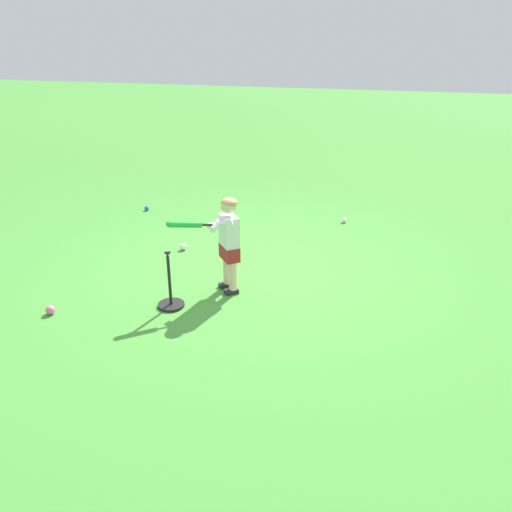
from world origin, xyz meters
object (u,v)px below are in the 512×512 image
at_px(play_ball_far_right, 344,220).
at_px(play_ball_by_bucket, 50,310).
at_px(play_ball_near_batter, 147,208).
at_px(batting_tee, 171,297).
at_px(play_ball_far_left, 183,247).
at_px(child_batter, 226,237).

bearing_deg(play_ball_far_right, play_ball_by_bucket, -36.79).
relative_size(play_ball_near_batter, batting_tee, 0.12).
distance_m(play_ball_far_right, play_ball_near_batter, 3.14).
bearing_deg(play_ball_by_bucket, play_ball_far_left, 160.30).
distance_m(child_batter, play_ball_far_right, 2.82).
xyz_separation_m(play_ball_near_batter, batting_tee, (2.81, 1.63, 0.07)).
bearing_deg(play_ball_far_right, play_ball_far_left, -50.54).
bearing_deg(play_ball_by_bucket, play_ball_far_right, 143.21).
xyz_separation_m(play_ball_far_left, play_ball_far_right, (-1.60, 1.95, -0.01)).
xyz_separation_m(play_ball_by_bucket, play_ball_near_batter, (-3.28, -0.49, -0.01)).
relative_size(play_ball_far_left, batting_tee, 0.15).
bearing_deg(play_ball_far_right, batting_tee, -26.16).
height_order(child_batter, play_ball_far_right, child_batter).
relative_size(child_batter, play_ball_far_left, 11.86).
relative_size(play_ball_far_left, play_ball_near_batter, 1.25).
bearing_deg(play_ball_far_left, play_ball_by_bucket, -19.70).
xyz_separation_m(child_batter, play_ball_near_batter, (-2.31, -2.10, -0.61)).
bearing_deg(batting_tee, play_ball_far_left, -162.85).
distance_m(play_ball_by_bucket, play_ball_near_batter, 3.32).
xyz_separation_m(play_ball_far_left, play_ball_near_batter, (-1.36, -1.18, -0.01)).
height_order(play_ball_far_left, play_ball_by_bucket, play_ball_by_bucket).
height_order(play_ball_far_left, play_ball_near_batter, play_ball_far_left).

